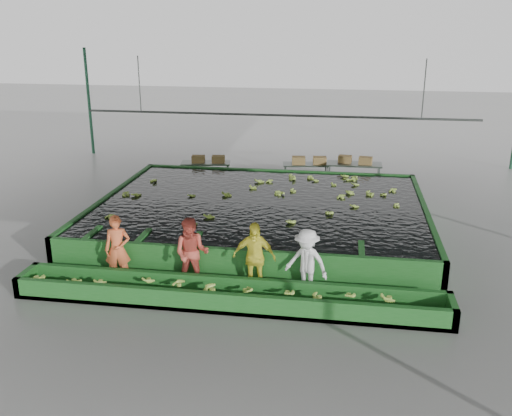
% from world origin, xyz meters
% --- Properties ---
extents(ground, '(80.00, 80.00, 0.00)m').
position_xyz_m(ground, '(0.00, 0.00, 0.00)').
color(ground, slate).
rests_on(ground, ground).
extents(shed_roof, '(20.00, 22.00, 0.04)m').
position_xyz_m(shed_roof, '(0.00, 0.00, 5.00)').
color(shed_roof, gray).
rests_on(shed_roof, shed_posts).
extents(shed_posts, '(20.00, 22.00, 5.00)m').
position_xyz_m(shed_posts, '(0.00, 0.00, 2.50)').
color(shed_posts, '#23593C').
rests_on(shed_posts, ground).
extents(flotation_tank, '(10.00, 8.00, 0.90)m').
position_xyz_m(flotation_tank, '(0.00, 1.50, 0.45)').
color(flotation_tank, '#1E5E21').
rests_on(flotation_tank, ground).
extents(tank_water, '(9.70, 7.70, 0.00)m').
position_xyz_m(tank_water, '(0.00, 1.50, 0.85)').
color(tank_water, black).
rests_on(tank_water, flotation_tank).
extents(sorting_trough, '(10.00, 1.00, 0.50)m').
position_xyz_m(sorting_trough, '(0.00, -3.60, 0.25)').
color(sorting_trough, '#1E5E21').
rests_on(sorting_trough, ground).
extents(cableway_rail, '(0.08, 0.08, 14.00)m').
position_xyz_m(cableway_rail, '(0.00, 5.00, 3.00)').
color(cableway_rail, '#59605B').
rests_on(cableway_rail, shed_roof).
extents(rail_hanger_left, '(0.04, 0.04, 2.00)m').
position_xyz_m(rail_hanger_left, '(-5.00, 5.00, 4.00)').
color(rail_hanger_left, '#59605B').
rests_on(rail_hanger_left, shed_roof).
extents(rail_hanger_right, '(0.04, 0.04, 2.00)m').
position_xyz_m(rail_hanger_right, '(5.00, 5.00, 4.00)').
color(rail_hanger_right, '#59605B').
rests_on(rail_hanger_right, shed_roof).
extents(worker_a, '(0.71, 0.55, 1.72)m').
position_xyz_m(worker_a, '(-2.91, -2.80, 0.86)').
color(worker_a, orange).
rests_on(worker_a, ground).
extents(worker_b, '(0.89, 0.71, 1.76)m').
position_xyz_m(worker_b, '(-1.04, -2.80, 0.88)').
color(worker_b, '#D25040').
rests_on(worker_b, ground).
extents(worker_c, '(1.03, 0.45, 1.75)m').
position_xyz_m(worker_c, '(0.48, -2.80, 0.87)').
color(worker_c, '#FFF541').
rests_on(worker_c, ground).
extents(worker_d, '(1.21, 0.94, 1.64)m').
position_xyz_m(worker_d, '(1.72, -2.80, 0.82)').
color(worker_d, white).
rests_on(worker_d, ground).
extents(packing_table_left, '(2.02, 1.07, 0.87)m').
position_xyz_m(packing_table_left, '(-2.94, 6.26, 0.44)').
color(packing_table_left, '#59605B').
rests_on(packing_table_left, ground).
extents(packing_table_mid, '(1.89, 0.97, 0.82)m').
position_xyz_m(packing_table_mid, '(0.98, 6.86, 0.41)').
color(packing_table_mid, '#59605B').
rests_on(packing_table_mid, ground).
extents(packing_table_right, '(2.10, 0.84, 0.95)m').
position_xyz_m(packing_table_right, '(2.86, 6.67, 0.48)').
color(packing_table_right, '#59605B').
rests_on(packing_table_right, ground).
extents(box_stack_left, '(1.32, 0.51, 0.28)m').
position_xyz_m(box_stack_left, '(-2.81, 6.22, 0.87)').
color(box_stack_left, olive).
rests_on(box_stack_left, packing_table_left).
extents(box_stack_mid, '(1.38, 0.52, 0.29)m').
position_xyz_m(box_stack_mid, '(1.10, 6.85, 0.82)').
color(box_stack_mid, olive).
rests_on(box_stack_mid, packing_table_mid).
extents(box_stack_right, '(1.32, 0.54, 0.28)m').
position_xyz_m(box_stack_right, '(2.88, 6.68, 0.95)').
color(box_stack_right, olive).
rests_on(box_stack_right, packing_table_right).
extents(floating_bananas, '(9.25, 6.31, 0.13)m').
position_xyz_m(floating_bananas, '(0.00, 2.30, 0.85)').
color(floating_bananas, '#A5CD49').
rests_on(floating_bananas, tank_water).
extents(trough_bananas, '(9.57, 0.64, 0.13)m').
position_xyz_m(trough_bananas, '(0.00, -3.60, 0.40)').
color(trough_bananas, '#A5CD49').
rests_on(trough_bananas, sorting_trough).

